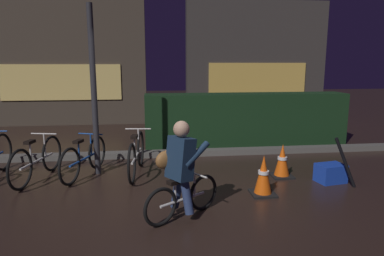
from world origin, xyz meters
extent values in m
plane|color=black|center=(0.00, 0.00, 0.00)|extent=(40.00, 40.00, 0.00)
cube|color=#56544F|center=(0.00, 2.20, 0.06)|extent=(12.00, 0.24, 0.12)
cube|color=black|center=(1.80, 3.10, 0.61)|extent=(4.80, 0.70, 1.23)
cube|color=#42382D|center=(-3.21, 6.50, 1.94)|extent=(5.20, 0.50, 3.87)
cube|color=#F2D172|center=(-3.21, 6.23, 1.35)|extent=(3.64, 0.04, 1.10)
cube|color=#383330|center=(3.27, 7.20, 2.03)|extent=(4.96, 0.50, 4.06)
cube|color=#E5B751|center=(3.27, 6.93, 1.40)|extent=(3.47, 0.04, 1.10)
cylinder|color=#2D2D33|center=(-1.41, 1.20, 1.45)|extent=(0.10, 0.10, 2.90)
torus|color=black|center=(-3.16, 1.61, 0.34)|extent=(0.09, 0.68, 0.68)
torus|color=black|center=(-2.25, 1.47, 0.32)|extent=(0.19, 0.64, 0.65)
torus|color=black|center=(-2.47, 0.52, 0.32)|extent=(0.19, 0.64, 0.65)
cylinder|color=silver|center=(-2.36, 1.00, 0.32)|extent=(0.25, 0.95, 0.04)
cylinder|color=silver|center=(-2.40, 0.83, 0.50)|extent=(0.03, 0.03, 0.36)
cube|color=black|center=(-2.40, 0.83, 0.69)|extent=(0.14, 0.22, 0.05)
cylinder|color=silver|center=(-2.30, 1.25, 0.53)|extent=(0.03, 0.03, 0.41)
cylinder|color=silver|center=(-2.30, 1.25, 0.73)|extent=(0.45, 0.12, 0.02)
torus|color=black|center=(-1.47, 1.52, 0.31)|extent=(0.24, 0.60, 0.62)
torus|color=black|center=(-1.76, 0.65, 0.31)|extent=(0.24, 0.60, 0.62)
cylinder|color=#19479E|center=(-1.61, 1.09, 0.31)|extent=(0.33, 0.88, 0.04)
cylinder|color=#19479E|center=(-1.66, 0.93, 0.48)|extent=(0.03, 0.03, 0.34)
cube|color=black|center=(-1.66, 0.93, 0.65)|extent=(0.16, 0.22, 0.05)
cylinder|color=#19479E|center=(-1.53, 1.32, 0.50)|extent=(0.03, 0.03, 0.39)
cylinder|color=#19479E|center=(-1.53, 1.32, 0.69)|extent=(0.44, 0.17, 0.02)
torus|color=black|center=(-0.67, 1.60, 0.33)|extent=(0.12, 0.67, 0.67)
torus|color=black|center=(-0.78, 0.60, 0.33)|extent=(0.12, 0.67, 0.67)
cylinder|color=silver|center=(-0.72, 1.10, 0.33)|extent=(0.14, 1.00, 0.04)
cylinder|color=silver|center=(-0.74, 0.92, 0.52)|extent=(0.03, 0.03, 0.38)
cube|color=black|center=(-0.74, 0.92, 0.71)|extent=(0.12, 0.21, 0.05)
cylinder|color=silver|center=(-0.69, 1.37, 0.55)|extent=(0.03, 0.03, 0.42)
cylinder|color=silver|center=(-0.69, 1.37, 0.76)|extent=(0.46, 0.07, 0.02)
cube|color=black|center=(1.18, -0.10, 0.01)|extent=(0.36, 0.36, 0.03)
cone|color=#EA560F|center=(1.18, -0.10, 0.32)|extent=(0.26, 0.26, 0.57)
cylinder|color=white|center=(1.18, -0.10, 0.34)|extent=(0.16, 0.16, 0.05)
cube|color=black|center=(1.77, 0.65, 0.01)|extent=(0.36, 0.36, 0.03)
cone|color=#EA560F|center=(1.77, 0.65, 0.30)|extent=(0.26, 0.26, 0.55)
cylinder|color=white|center=(1.77, 0.65, 0.33)|extent=(0.16, 0.16, 0.05)
cube|color=#193DB7|center=(2.46, 0.30, 0.15)|extent=(0.49, 0.39, 0.30)
torus|color=black|center=(0.22, -0.53, 0.24)|extent=(0.42, 0.31, 0.48)
torus|color=black|center=(-0.36, -0.93, 0.24)|extent=(0.42, 0.31, 0.48)
cylinder|color=silver|center=(-0.07, -0.73, 0.24)|extent=(0.60, 0.43, 0.04)
cylinder|color=silver|center=(-0.17, -0.80, 0.37)|extent=(0.03, 0.03, 0.26)
cube|color=black|center=(-0.17, -0.80, 0.51)|extent=(0.22, 0.20, 0.05)
cylinder|color=silver|center=(0.09, -0.62, 0.39)|extent=(0.03, 0.03, 0.30)
cylinder|color=silver|center=(0.09, -0.62, 0.54)|extent=(0.28, 0.39, 0.02)
cylinder|color=navy|center=(-0.14, -0.66, 0.30)|extent=(0.21, 0.23, 0.42)
cylinder|color=navy|center=(-0.03, -0.82, 0.30)|extent=(0.21, 0.23, 0.42)
cube|color=#192D47|center=(-0.10, -0.75, 0.79)|extent=(0.40, 0.41, 0.54)
sphere|color=tan|center=(-0.09, -0.74, 1.15)|extent=(0.20, 0.20, 0.20)
cylinder|color=#192D47|center=(-0.07, -0.56, 0.84)|extent=(0.37, 0.29, 0.29)
cylinder|color=#192D47|center=(0.09, -0.79, 0.84)|extent=(0.37, 0.29, 0.29)
ellipsoid|color=brown|center=(-0.27, -0.62, 0.74)|extent=(0.35, 0.31, 0.24)
cylinder|color=black|center=(2.55, 0.05, 0.40)|extent=(0.38, 0.12, 0.80)
camera|label=1|loc=(-0.43, -4.75, 1.92)|focal=31.81mm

